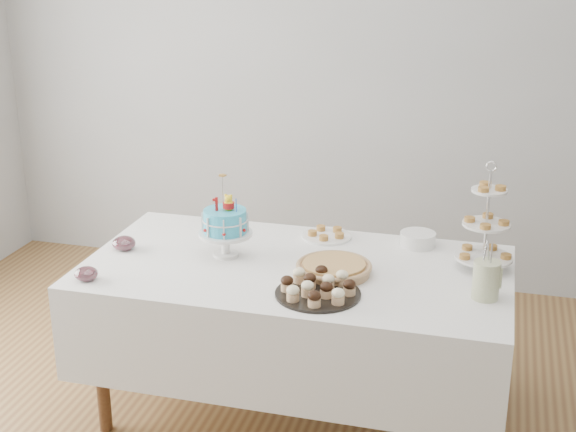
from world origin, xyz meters
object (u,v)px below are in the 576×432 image
(jam_bowl_b, at_px, (124,243))
(pie, at_px, (334,268))
(cupcake_tray, at_px, (318,286))
(birthday_cake, at_px, (226,235))
(plate_stack, at_px, (418,239))
(utensil_pitcher, at_px, (486,278))
(tiered_stand, at_px, (486,225))
(pastry_plate, at_px, (327,234))
(table, at_px, (296,311))
(jam_bowl_a, at_px, (86,274))

(jam_bowl_b, bearing_deg, pie, -1.31)
(cupcake_tray, bearing_deg, pie, 85.40)
(birthday_cake, distance_m, plate_stack, 0.93)
(plate_stack, relative_size, utensil_pitcher, 0.69)
(tiered_stand, bearing_deg, plate_stack, 147.16)
(birthday_cake, relative_size, pastry_plate, 1.58)
(cupcake_tray, xyz_separation_m, jam_bowl_b, (-1.01, 0.26, -0.01))
(pie, xyz_separation_m, plate_stack, (0.32, 0.44, 0.00))
(jam_bowl_b, relative_size, utensil_pitcher, 0.45)
(cupcake_tray, bearing_deg, plate_stack, 63.21)
(cupcake_tray, bearing_deg, table, 121.01)
(table, height_order, jam_bowl_b, jam_bowl_b)
(pie, height_order, tiered_stand, tiered_stand)
(birthday_cake, distance_m, jam_bowl_b, 0.50)
(birthday_cake, bearing_deg, tiered_stand, -8.27)
(tiered_stand, bearing_deg, jam_bowl_a, -160.78)
(cupcake_tray, distance_m, pie, 0.23)
(cupcake_tray, height_order, plate_stack, cupcake_tray)
(birthday_cake, bearing_deg, jam_bowl_a, -155.59)
(cupcake_tray, bearing_deg, birthday_cake, 148.93)
(table, relative_size, utensil_pitcher, 7.73)
(pie, relative_size, utensil_pitcher, 1.36)
(birthday_cake, distance_m, jam_bowl_a, 0.65)
(birthday_cake, bearing_deg, pastry_plate, 25.37)
(pastry_plate, relative_size, jam_bowl_a, 2.42)
(plate_stack, height_order, utensil_pitcher, utensil_pitcher)
(table, relative_size, tiered_stand, 3.83)
(pie, bearing_deg, tiered_stand, 20.32)
(table, relative_size, jam_bowl_a, 18.95)
(plate_stack, distance_m, jam_bowl_b, 1.41)
(pie, xyz_separation_m, pastry_plate, (-0.13, 0.43, -0.01))
(pastry_plate, bearing_deg, tiered_stand, -14.49)
(table, relative_size, birthday_cake, 4.96)
(pie, bearing_deg, jam_bowl_a, -161.47)
(birthday_cake, xyz_separation_m, jam_bowl_a, (-0.49, -0.42, -0.08))
(table, bearing_deg, pie, -13.83)
(table, relative_size, pastry_plate, 7.83)
(cupcake_tray, relative_size, utensil_pitcher, 1.45)
(table, relative_size, cupcake_tray, 5.32)
(utensil_pitcher, bearing_deg, plate_stack, 123.77)
(jam_bowl_b, bearing_deg, jam_bowl_a, -90.00)
(table, bearing_deg, plate_stack, 37.80)
(pie, relative_size, pastry_plate, 1.38)
(table, xyz_separation_m, birthday_cake, (-0.35, 0.03, 0.33))
(birthday_cake, xyz_separation_m, jam_bowl_b, (-0.49, -0.05, -0.07))
(pie, bearing_deg, cupcake_tray, -94.60)
(jam_bowl_b, distance_m, utensil_pitcher, 1.68)
(birthday_cake, relative_size, cupcake_tray, 1.07)
(plate_stack, bearing_deg, pie, -126.13)
(cupcake_tray, relative_size, pie, 1.07)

